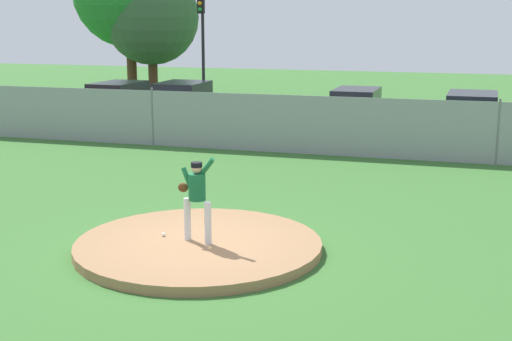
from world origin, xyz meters
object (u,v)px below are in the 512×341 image
at_px(pitcher_youth, 197,193).
at_px(parked_car_white, 183,105).
at_px(traffic_cone_orange, 232,133).
at_px(parked_car_red, 119,103).
at_px(traffic_light_near, 202,33).
at_px(baseball, 163,234).
at_px(parked_car_silver, 356,112).
at_px(parked_car_teal, 471,117).

distance_m(pitcher_youth, parked_car_white, 15.81).
height_order(parked_car_white, traffic_cone_orange, parked_car_white).
bearing_deg(traffic_cone_orange, pitcher_youth, -74.13).
relative_size(parked_car_red, parked_car_white, 1.06).
height_order(parked_car_red, traffic_light_near, traffic_light_near).
bearing_deg(pitcher_youth, baseball, 170.63).
xyz_separation_m(pitcher_youth, baseball, (-0.75, 0.12, -0.92)).
bearing_deg(traffic_cone_orange, parked_car_silver, 35.96).
bearing_deg(parked_car_white, pitcher_youth, -66.33).
xyz_separation_m(parked_car_silver, parked_car_teal, (4.21, -0.03, -0.01)).
relative_size(parked_car_silver, traffic_cone_orange, 7.86).
bearing_deg(parked_car_teal, parked_car_red, 179.51).
height_order(baseball, parked_car_white, parked_car_white).
xyz_separation_m(baseball, parked_car_teal, (5.59, 14.61, 0.58)).
bearing_deg(parked_car_teal, traffic_cone_orange, -160.70).
xyz_separation_m(pitcher_youth, parked_car_red, (-9.43, 14.85, -0.34)).
bearing_deg(traffic_light_near, parked_car_white, -80.72).
distance_m(parked_car_white, traffic_light_near, 4.87).
xyz_separation_m(pitcher_youth, parked_car_silver, (0.63, 14.76, -0.33)).
distance_m(parked_car_teal, traffic_light_near, 12.71).
height_order(parked_car_silver, traffic_light_near, traffic_light_near).
xyz_separation_m(pitcher_youth, parked_car_teal, (4.84, 14.73, -0.33)).
distance_m(pitcher_youth, traffic_light_near, 19.85).
distance_m(parked_car_silver, parked_car_teal, 4.21).
bearing_deg(traffic_cone_orange, traffic_light_near, 118.91).
bearing_deg(parked_car_teal, traffic_light_near, 162.72).
xyz_separation_m(baseball, traffic_light_near, (-6.24, 18.29, 3.42)).
xyz_separation_m(pitcher_youth, traffic_light_near, (-6.99, 18.41, 2.51)).
bearing_deg(parked_car_red, parked_car_teal, -0.49).
height_order(parked_car_silver, parked_car_white, parked_car_white).
distance_m(parked_car_red, traffic_light_near, 5.17).
relative_size(parked_car_silver, parked_car_red, 0.95).
bearing_deg(parked_car_white, parked_car_teal, 1.30).
bearing_deg(baseball, parked_car_white, 111.30).
distance_m(traffic_cone_orange, traffic_light_near, 8.21).
bearing_deg(baseball, parked_car_teal, 69.06).
relative_size(pitcher_youth, parked_car_silver, 0.38).
bearing_deg(baseball, traffic_light_near, 108.83).
relative_size(baseball, parked_car_white, 0.02).
xyz_separation_m(parked_car_teal, traffic_light_near, (-11.83, 3.68, 2.84)).
xyz_separation_m(parked_car_teal, parked_car_white, (-11.18, -0.25, 0.04)).
bearing_deg(parked_car_silver, traffic_cone_orange, -144.04).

